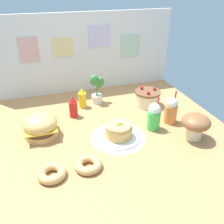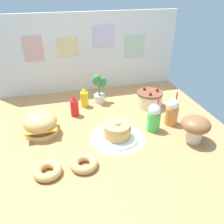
# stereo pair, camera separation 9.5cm
# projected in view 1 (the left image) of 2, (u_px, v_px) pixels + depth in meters

# --- Properties ---
(ground_plane) EXTENTS (2.04, 1.97, 0.02)m
(ground_plane) POSITION_uv_depth(u_px,v_px,m) (111.00, 135.00, 2.01)
(ground_plane) COLOR #B27F4C
(back_wall) EXTENTS (2.04, 0.04, 0.85)m
(back_wall) POSITION_uv_depth(u_px,v_px,m) (84.00, 53.00, 2.60)
(back_wall) COLOR silver
(back_wall) RESTS_ON ground_plane
(doily_mat) EXTENTS (0.45, 0.45, 0.00)m
(doily_mat) POSITION_uv_depth(u_px,v_px,m) (118.00, 137.00, 1.96)
(doily_mat) COLOR white
(doily_mat) RESTS_ON ground_plane
(burger) EXTENTS (0.27, 0.27, 0.20)m
(burger) POSITION_uv_depth(u_px,v_px,m) (41.00, 126.00, 1.94)
(burger) COLOR #DBA859
(burger) RESTS_ON ground_plane
(pancake_stack) EXTENTS (0.35, 0.35, 0.15)m
(pancake_stack) POSITION_uv_depth(u_px,v_px,m) (118.00, 132.00, 1.93)
(pancake_stack) COLOR white
(pancake_stack) RESTS_ON doily_mat
(layer_cake) EXTENTS (0.26, 0.26, 0.19)m
(layer_cake) POSITION_uv_depth(u_px,v_px,m) (147.00, 98.00, 2.43)
(layer_cake) COLOR beige
(layer_cake) RESTS_ON ground_plane
(ketchup_bottle) EXTENTS (0.08, 0.08, 0.21)m
(ketchup_bottle) POSITION_uv_depth(u_px,v_px,m) (73.00, 107.00, 2.22)
(ketchup_bottle) COLOR red
(ketchup_bottle) RESTS_ON ground_plane
(mustard_bottle) EXTENTS (0.08, 0.08, 0.21)m
(mustard_bottle) POSITION_uv_depth(u_px,v_px,m) (82.00, 98.00, 2.38)
(mustard_bottle) COLOR yellow
(mustard_bottle) RESTS_ON ground_plane
(cream_soda_cup) EXTENTS (0.11, 0.11, 0.31)m
(cream_soda_cup) POSITION_uv_depth(u_px,v_px,m) (154.00, 116.00, 2.02)
(cream_soda_cup) COLOR green
(cream_soda_cup) RESTS_ON ground_plane
(orange_float_cup) EXTENTS (0.11, 0.11, 0.31)m
(orange_float_cup) POSITION_uv_depth(u_px,v_px,m) (171.00, 110.00, 2.11)
(orange_float_cup) COLOR orange
(orange_float_cup) RESTS_ON ground_plane
(donut_pink_glaze) EXTENTS (0.19, 0.19, 0.06)m
(donut_pink_glaze) POSITION_uv_depth(u_px,v_px,m) (52.00, 173.00, 1.56)
(donut_pink_glaze) COLOR tan
(donut_pink_glaze) RESTS_ON ground_plane
(donut_chocolate) EXTENTS (0.19, 0.19, 0.06)m
(donut_chocolate) POSITION_uv_depth(u_px,v_px,m) (88.00, 164.00, 1.63)
(donut_chocolate) COLOR tan
(donut_chocolate) RESTS_ON ground_plane
(potted_plant) EXTENTS (0.15, 0.12, 0.32)m
(potted_plant) POSITION_uv_depth(u_px,v_px,m) (96.00, 87.00, 2.44)
(potted_plant) COLOR white
(potted_plant) RESTS_ON ground_plane
(mushroom_stool) EXTENTS (0.23, 0.23, 0.22)m
(mushroom_stool) POSITION_uv_depth(u_px,v_px,m) (196.00, 124.00, 1.89)
(mushroom_stool) COLOR beige
(mushroom_stool) RESTS_ON ground_plane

